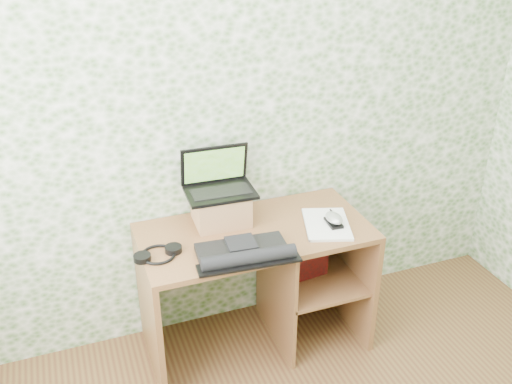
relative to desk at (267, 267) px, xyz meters
name	(u,v)px	position (x,y,z in m)	size (l,w,h in m)	color
wall_back	(235,111)	(-0.08, 0.28, 0.82)	(3.50, 3.50, 0.00)	white
desk	(267,267)	(0.00, 0.00, 0.00)	(1.20, 0.60, 0.75)	brown
riser	(221,208)	(-0.22, 0.12, 0.35)	(0.28, 0.23, 0.17)	olive
laptop	(218,181)	(-0.22, 0.15, 0.49)	(0.36, 0.26, 0.24)	black
keyboard	(245,252)	(-0.21, -0.24, 0.29)	(0.50, 0.28, 0.07)	black
headphones	(158,254)	(-0.60, -0.09, 0.28)	(0.24, 0.19, 0.03)	black
notepad	(327,224)	(0.29, -0.11, 0.28)	(0.23, 0.32, 0.02)	white
mouse	(334,220)	(0.32, -0.13, 0.31)	(0.08, 0.13, 0.04)	silver
pen	(335,216)	(0.37, -0.07, 0.29)	(0.01, 0.01, 0.14)	black
red_box	(303,251)	(0.20, -0.03, 0.08)	(0.28, 0.09, 0.33)	maroon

